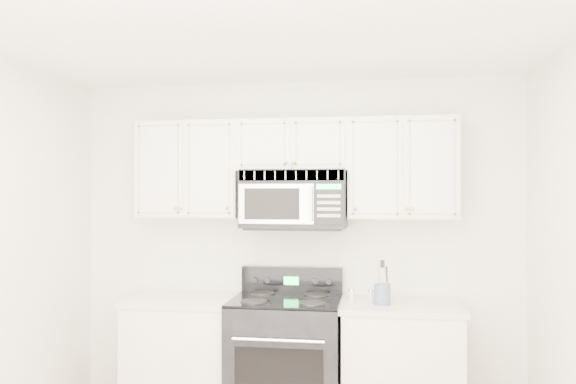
# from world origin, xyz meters

# --- Properties ---
(room) EXTENTS (3.51, 3.51, 2.61)m
(room) POSITION_xyz_m (0.00, 0.00, 1.30)
(room) COLOR #936E4D
(room) RESTS_ON ground
(base_cabinet_left) EXTENTS (0.86, 0.65, 0.92)m
(base_cabinet_left) POSITION_xyz_m (-0.80, 1.44, 0.43)
(base_cabinet_left) COLOR silver
(base_cabinet_left) RESTS_ON ground
(base_cabinet_right) EXTENTS (0.86, 0.65, 0.92)m
(base_cabinet_right) POSITION_xyz_m (0.80, 1.44, 0.43)
(base_cabinet_right) COLOR silver
(base_cabinet_right) RESTS_ON ground
(range) EXTENTS (0.80, 0.72, 1.13)m
(range) POSITION_xyz_m (-0.03, 1.41, 0.48)
(range) COLOR black
(range) RESTS_ON ground
(upper_cabinets) EXTENTS (2.44, 0.37, 0.75)m
(upper_cabinets) POSITION_xyz_m (0.00, 1.58, 1.93)
(upper_cabinets) COLOR silver
(upper_cabinets) RESTS_ON ground
(microwave) EXTENTS (0.79, 0.45, 0.44)m
(microwave) POSITION_xyz_m (0.01, 1.55, 1.67)
(microwave) COLOR black
(microwave) RESTS_ON ground
(utensil_crock) EXTENTS (0.12, 0.12, 0.31)m
(utensil_crock) POSITION_xyz_m (0.67, 1.35, 1.00)
(utensil_crock) COLOR slate
(utensil_crock) RESTS_ON base_cabinet_right
(shaker_salt) EXTENTS (0.04, 0.04, 0.10)m
(shaker_salt) POSITION_xyz_m (0.45, 1.40, 0.97)
(shaker_salt) COLOR silver
(shaker_salt) RESTS_ON base_cabinet_right
(shaker_pepper) EXTENTS (0.04, 0.04, 0.09)m
(shaker_pepper) POSITION_xyz_m (0.59, 1.44, 0.97)
(shaker_pepper) COLOR silver
(shaker_pepper) RESTS_ON base_cabinet_right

